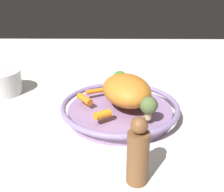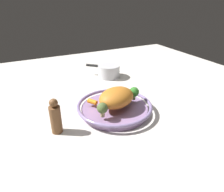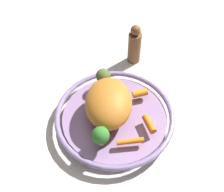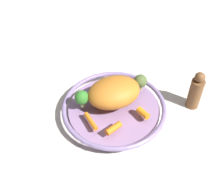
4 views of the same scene
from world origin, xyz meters
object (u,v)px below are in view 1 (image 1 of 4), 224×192
(baby_carrot_center, at_px, (85,99))
(broccoli_floret_edge, at_px, (149,106))
(roast_chicken_piece, at_px, (127,90))
(broccoli_floret_large, at_px, (120,79))
(pepper_mill, at_px, (138,153))
(baby_carrot_right, at_px, (97,91))
(saucepan, at_px, (0,82))
(serving_bowl, at_px, (120,110))
(baby_carrot_left, at_px, (103,115))

(baby_carrot_center, xyz_separation_m, broccoli_floret_edge, (-0.09, -0.17, 0.03))
(roast_chicken_piece, bearing_deg, broccoli_floret_large, 9.96)
(roast_chicken_piece, xyz_separation_m, broccoli_floret_large, (0.10, 0.02, -0.00))
(baby_carrot_center, height_order, pepper_mill, pepper_mill)
(baby_carrot_center, bearing_deg, baby_carrot_right, -24.78)
(pepper_mill, relative_size, saucepan, 0.77)
(broccoli_floret_large, bearing_deg, serving_bowl, -179.74)
(baby_carrot_center, bearing_deg, saucepan, 62.34)
(saucepan, bearing_deg, baby_carrot_left, -125.05)
(roast_chicken_piece, distance_m, saucepan, 0.45)
(serving_bowl, distance_m, pepper_mill, 0.26)
(baby_carrot_left, distance_m, saucepan, 0.43)
(roast_chicken_piece, height_order, pepper_mill, pepper_mill)
(serving_bowl, bearing_deg, baby_carrot_left, 152.25)
(baby_carrot_right, height_order, pepper_mill, pepper_mill)
(broccoli_floret_large, bearing_deg, pepper_mill, -175.34)
(broccoli_floret_edge, distance_m, saucepan, 0.53)
(serving_bowl, bearing_deg, baby_carrot_center, 86.74)
(broccoli_floret_large, height_order, saucepan, broccoli_floret_large)
(baby_carrot_left, bearing_deg, baby_carrot_center, 30.62)
(serving_bowl, relative_size, broccoli_floret_large, 5.55)
(broccoli_floret_edge, relative_size, broccoli_floret_large, 0.99)
(baby_carrot_right, relative_size, broccoli_floret_edge, 1.16)
(broccoli_floret_large, bearing_deg, roast_chicken_piece, -170.04)
(broccoli_floret_large, relative_size, saucepan, 0.32)
(pepper_mill, bearing_deg, broccoli_floret_edge, -12.65)
(roast_chicken_piece, relative_size, saucepan, 0.91)
(baby_carrot_right, xyz_separation_m, saucepan, (0.09, 0.33, -0.01))
(broccoli_floret_large, bearing_deg, saucepan, 80.78)
(roast_chicken_piece, distance_m, baby_carrot_center, 0.12)
(baby_carrot_left, bearing_deg, roast_chicken_piece, -36.57)
(roast_chicken_piece, relative_size, pepper_mill, 1.18)
(pepper_mill, bearing_deg, serving_bowl, 6.31)
(baby_carrot_center, height_order, broccoli_floret_edge, broccoli_floret_edge)
(baby_carrot_left, bearing_deg, broccoli_floret_edge, -90.99)
(broccoli_floret_large, relative_size, pepper_mill, 0.42)
(broccoli_floret_large, height_order, pepper_mill, pepper_mill)
(baby_carrot_left, bearing_deg, pepper_mill, -157.12)
(baby_carrot_left, relative_size, broccoli_floret_edge, 0.72)
(baby_carrot_left, relative_size, saucepan, 0.23)
(saucepan, bearing_deg, roast_chicken_piece, -111.59)
(broccoli_floret_edge, height_order, saucepan, broccoli_floret_edge)
(roast_chicken_piece, xyz_separation_m, pepper_mill, (-0.26, -0.01, -0.02))
(pepper_mill, height_order, saucepan, pepper_mill)
(serving_bowl, xyz_separation_m, broccoli_floret_large, (0.10, 0.00, 0.06))
(broccoli_floret_edge, relative_size, saucepan, 0.32)
(serving_bowl, xyz_separation_m, roast_chicken_piece, (-0.00, -0.02, 0.06))
(baby_carrot_right, bearing_deg, baby_carrot_center, 155.22)
(serving_bowl, bearing_deg, baby_carrot_right, 43.98)
(baby_carrot_center, height_order, baby_carrot_left, baby_carrot_left)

